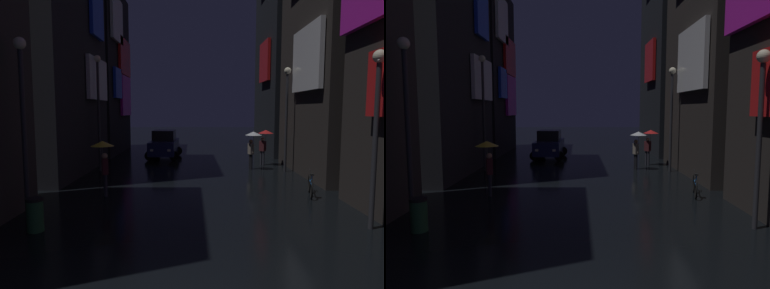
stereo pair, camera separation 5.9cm
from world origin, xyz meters
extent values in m
cube|color=#232328|center=(-7.50, 13.16, 8.66)|extent=(4.00, 8.31, 17.33)
cube|color=white|center=(-5.35, 14.77, 5.02)|extent=(0.20, 3.54, 2.31)
cube|color=#264CF9|center=(-5.35, 14.98, 8.83)|extent=(0.20, 2.22, 2.93)
cube|color=black|center=(-7.50, 21.83, 6.17)|extent=(4.00, 7.66, 12.34)
cube|color=#F226D8|center=(-5.35, 23.02, 4.42)|extent=(0.20, 3.41, 3.10)
cube|color=#264CF9|center=(-5.35, 20.09, 5.20)|extent=(0.20, 2.05, 2.13)
cube|color=red|center=(-5.35, 22.84, 7.42)|extent=(0.20, 3.88, 2.78)
cube|color=white|center=(-5.35, 20.24, 9.68)|extent=(0.20, 3.26, 3.09)
cube|color=white|center=(5.35, 11.45, 5.68)|extent=(0.20, 3.77, 2.96)
cube|color=black|center=(7.50, 21.73, 8.96)|extent=(4.00, 7.46, 17.93)
cube|color=red|center=(5.35, 20.85, 6.83)|extent=(0.20, 2.88, 2.90)
cylinder|color=#2D2D38|center=(4.16, 15.60, 0.42)|extent=(0.12, 0.12, 0.85)
cylinder|color=#2D2D38|center=(4.28, 15.47, 0.42)|extent=(0.12, 0.12, 0.85)
cube|color=#4C1E23|center=(4.22, 15.53, 1.15)|extent=(0.39, 0.40, 0.60)
sphere|color=beige|center=(4.22, 15.53, 1.56)|extent=(0.22, 0.22, 0.22)
cylinder|color=#4C1E23|center=(4.37, 15.43, 1.20)|extent=(0.09, 0.09, 0.50)
cylinder|color=slate|center=(4.37, 15.43, 1.53)|extent=(0.02, 0.02, 0.77)
cone|color=red|center=(4.37, 15.43, 2.02)|extent=(0.90, 0.90, 0.20)
cylinder|color=black|center=(3.24, 14.18, 0.42)|extent=(0.12, 0.12, 0.85)
cylinder|color=black|center=(3.30, 14.01, 0.42)|extent=(0.12, 0.12, 0.85)
cube|color=gray|center=(3.27, 14.09, 1.15)|extent=(0.32, 0.39, 0.60)
sphere|color=#9E7051|center=(3.27, 14.09, 1.56)|extent=(0.22, 0.22, 0.22)
cylinder|color=gray|center=(3.38, 13.94, 1.20)|extent=(0.09, 0.09, 0.50)
cylinder|color=slate|center=(3.38, 13.94, 1.53)|extent=(0.02, 0.02, 0.77)
cone|color=silver|center=(3.38, 13.94, 2.02)|extent=(0.90, 0.90, 0.20)
cylinder|color=#2D2D38|center=(-3.32, 8.08, 0.42)|extent=(0.12, 0.12, 0.85)
cylinder|color=#2D2D38|center=(-3.39, 8.24, 0.42)|extent=(0.12, 0.12, 0.85)
cube|color=#4C1E23|center=(-3.35, 8.16, 1.15)|extent=(0.33, 0.40, 0.60)
sphere|color=tan|center=(-3.35, 8.16, 1.56)|extent=(0.22, 0.22, 0.22)
cylinder|color=#4C1E23|center=(-3.47, 8.31, 1.20)|extent=(0.09, 0.09, 0.50)
cylinder|color=slate|center=(-3.47, 8.31, 1.53)|extent=(0.02, 0.02, 0.77)
cone|color=yellow|center=(-3.47, 8.31, 2.02)|extent=(0.90, 0.90, 0.20)
torus|color=black|center=(4.74, 8.78, 0.36)|extent=(0.25, 0.71, 0.72)
torus|color=black|center=(4.46, 7.71, 0.36)|extent=(0.25, 0.71, 0.72)
cylinder|color=#1E59A5|center=(4.60, 8.25, 0.54)|extent=(0.31, 0.98, 0.05)
cylinder|color=#1E59A5|center=(4.46, 7.71, 0.71)|extent=(0.04, 0.04, 0.40)
cube|color=black|center=(4.46, 7.71, 0.93)|extent=(0.18, 0.26, 0.06)
cylinder|color=black|center=(4.74, 8.78, 0.91)|extent=(0.15, 0.44, 0.03)
cube|color=navy|center=(-1.91, 18.60, 0.77)|extent=(1.88, 4.17, 0.90)
cube|color=black|center=(-1.91, 18.60, 1.57)|extent=(1.53, 1.91, 0.70)
cylinder|color=black|center=(-1.17, 17.23, 0.32)|extent=(0.65, 0.25, 0.64)
cylinder|color=black|center=(-2.78, 17.30, 0.32)|extent=(0.65, 0.25, 0.64)
cylinder|color=black|center=(-1.05, 19.89, 0.32)|extent=(0.65, 0.25, 0.64)
cylinder|color=black|center=(-2.66, 19.97, 0.32)|extent=(0.65, 0.25, 0.64)
cube|color=white|center=(-1.46, 16.51, 0.77)|extent=(0.20, 0.07, 0.14)
cube|color=white|center=(-2.55, 16.56, 0.77)|extent=(0.20, 0.07, 0.14)
cylinder|color=#2D2D33|center=(5.00, 4.49, 2.28)|extent=(0.14, 0.14, 4.56)
sphere|color=#F9EFCC|center=(5.00, 4.49, 4.74)|extent=(0.36, 0.36, 0.36)
cylinder|color=#2D2D33|center=(5.00, 13.37, 2.58)|extent=(0.14, 0.14, 5.17)
sphere|color=#F9EFCC|center=(5.00, 13.37, 5.35)|extent=(0.36, 0.36, 0.36)
cylinder|color=#2D2D33|center=(-5.00, 5.33, 2.53)|extent=(0.14, 0.14, 5.06)
sphere|color=#F9EFCC|center=(-5.00, 5.33, 5.24)|extent=(0.36, 0.36, 0.36)
cylinder|color=#2D2D33|center=(-5.00, 13.54, 2.91)|extent=(0.14, 0.14, 5.82)
sphere|color=#F9EFCC|center=(-5.00, 13.54, 6.00)|extent=(0.36, 0.36, 0.36)
cylinder|color=#265933|center=(-4.30, 4.29, 0.42)|extent=(0.44, 0.44, 0.85)
cylinder|color=black|center=(-4.30, 4.29, 0.89)|extent=(0.46, 0.46, 0.08)
camera|label=1|loc=(-0.01, -4.80, 3.33)|focal=32.00mm
camera|label=2|loc=(0.05, -4.80, 3.33)|focal=32.00mm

